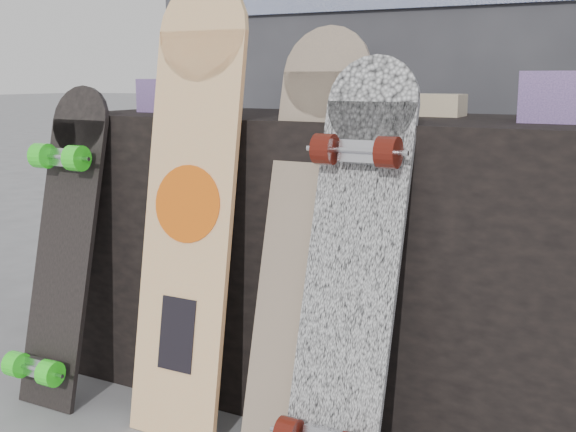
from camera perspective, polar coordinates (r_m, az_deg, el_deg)
The scene contains 9 objects.
vendor_table at distance 2.07m, azimuth 4.67°, elevation -3.25°, with size 1.60×0.60×0.80m, color black.
booth at distance 2.81m, azimuth 12.16°, elevation 14.70°, with size 2.40×0.22×2.20m.
merch_box_purple at distance 2.26m, azimuth -9.16°, elevation 9.38°, with size 0.18×0.12×0.10m, color #4C3975.
merch_box_small at distance 1.84m, azimuth 20.29°, elevation 8.83°, with size 0.14×0.14×0.12m, color #4C3975.
merch_box_flat at distance 2.05m, azimuth 10.65°, elevation 8.63°, with size 0.22×0.10×0.06m, color #D1B78C.
longboard_geisha at distance 1.83m, azimuth -7.76°, elevation 1.46°, with size 0.26×0.22×1.15m.
longboard_celtic at distance 1.73m, azimuth 1.61°, elevation -1.07°, with size 0.23×0.28×1.03m.
longboard_cascadia at distance 1.62m, azimuth 4.93°, elevation -3.90°, with size 0.22×0.33×0.96m.
skateboard_dark at distance 2.11m, azimuth -17.48°, elevation -2.01°, with size 0.20×0.29×0.88m.
Camera 1 is at (0.81, -1.34, 0.91)m, focal length 45.00 mm.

